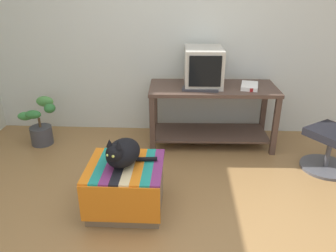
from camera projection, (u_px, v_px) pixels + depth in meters
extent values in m
plane|color=olive|center=(170.00, 231.00, 2.69)|extent=(14.00, 14.00, 0.00)
cube|color=silver|center=(178.00, 29.00, 4.03)|extent=(8.00, 0.10, 2.60)
cube|color=#4C382D|center=(152.00, 126.00, 3.75)|extent=(0.06, 0.06, 0.69)
cube|color=#4C382D|center=(275.00, 127.00, 3.73)|extent=(0.06, 0.06, 0.69)
cube|color=#4C382D|center=(264.00, 109.00, 4.22)|extent=(0.06, 0.06, 0.69)
cube|color=#4C382D|center=(155.00, 109.00, 4.25)|extent=(0.06, 0.06, 0.69)
cube|color=#4C382D|center=(210.00, 133.00, 4.07)|extent=(1.35, 0.57, 0.02)
cube|color=#4C382D|center=(213.00, 88.00, 3.84)|extent=(1.47, 0.66, 0.04)
cube|color=#BCB7A8|center=(202.00, 84.00, 3.89)|extent=(0.31, 0.36, 0.02)
cube|color=#BCB7A8|center=(203.00, 67.00, 3.81)|extent=(0.44, 0.52, 0.43)
cube|color=black|center=(205.00, 71.00, 3.57)|extent=(0.35, 0.02, 0.33)
cube|color=#333338|center=(200.00, 89.00, 3.70)|extent=(0.41, 0.18, 0.02)
cube|color=white|center=(249.00, 86.00, 3.77)|extent=(0.23, 0.32, 0.04)
cube|color=#7A664C|center=(126.00, 187.00, 2.89)|extent=(0.61, 0.56, 0.41)
cube|color=orange|center=(120.00, 205.00, 2.60)|extent=(0.64, 0.01, 0.33)
cube|color=orange|center=(92.00, 165.00, 2.82)|extent=(0.08, 0.60, 0.02)
cube|color=#1E897A|center=(101.00, 165.00, 2.82)|extent=(0.08, 0.60, 0.02)
cube|color=#7A2D6B|center=(111.00, 166.00, 2.81)|extent=(0.08, 0.60, 0.02)
cube|color=black|center=(120.00, 166.00, 2.81)|extent=(0.08, 0.60, 0.02)
cube|color=beige|center=(130.00, 166.00, 2.80)|extent=(0.08, 0.60, 0.02)
cube|color=orange|center=(139.00, 166.00, 2.80)|extent=(0.08, 0.60, 0.02)
cube|color=#1E897A|center=(148.00, 166.00, 2.80)|extent=(0.08, 0.60, 0.02)
cube|color=#7A2D6B|center=(158.00, 167.00, 2.79)|extent=(0.08, 0.60, 0.02)
ellipsoid|color=black|center=(123.00, 153.00, 2.77)|extent=(0.36, 0.42, 0.22)
sphere|color=black|center=(115.00, 153.00, 2.63)|extent=(0.14, 0.14, 0.14)
cylinder|color=black|center=(141.00, 159.00, 2.85)|extent=(0.29, 0.07, 0.04)
cone|color=black|center=(109.00, 143.00, 2.61)|extent=(0.06, 0.06, 0.06)
cone|color=black|center=(118.00, 145.00, 2.58)|extent=(0.06, 0.06, 0.06)
sphere|color=#C6D151|center=(108.00, 155.00, 2.58)|extent=(0.02, 0.02, 0.02)
sphere|color=#C6D151|center=(113.00, 156.00, 2.56)|extent=(0.02, 0.02, 0.02)
cylinder|color=#3D3D42|center=(42.00, 135.00, 4.07)|extent=(0.26, 0.26, 0.22)
cylinder|color=brown|center=(40.00, 123.00, 4.00)|extent=(0.03, 0.03, 0.11)
ellipsoid|color=#2D7033|center=(50.00, 108.00, 3.94)|extent=(0.13, 0.14, 0.11)
ellipsoid|color=#4C8E42|center=(45.00, 101.00, 4.05)|extent=(0.21, 0.10, 0.13)
ellipsoid|color=#38843D|center=(25.00, 116.00, 3.95)|extent=(0.18, 0.12, 0.10)
ellipsoid|color=#2D7033|center=(33.00, 114.00, 3.86)|extent=(0.19, 0.12, 0.10)
cylinder|color=#4C4C51|center=(325.00, 167.00, 3.57)|extent=(0.52, 0.52, 0.03)
cylinder|color=#4C4C51|center=(328.00, 152.00, 3.50)|extent=(0.05, 0.05, 0.34)
cube|color=black|center=(332.00, 134.00, 3.41)|extent=(0.59, 0.59, 0.08)
cube|color=#A31E1E|center=(250.00, 89.00, 3.69)|extent=(0.05, 0.11, 0.04)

